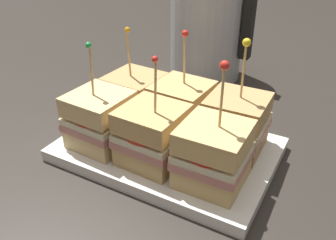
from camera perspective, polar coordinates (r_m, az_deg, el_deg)
name	(u,v)px	position (r m, az deg, el deg)	size (l,w,h in m)	color
ground_plane	(168,154)	(0.55, 0.00, -5.47)	(6.00, 6.00, 0.00)	#2D2823
serving_platter	(168,149)	(0.54, 0.00, -4.70)	(0.31, 0.21, 0.02)	white
sandwich_front_left	(100,120)	(0.53, -10.82, 0.06)	(0.09, 0.09, 0.16)	#DBB77A
sandwich_front_center	(154,136)	(0.48, -2.30, -2.54)	(0.09, 0.09, 0.16)	tan
sandwich_front_right	(213,154)	(0.45, 7.24, -5.51)	(0.09, 0.09, 0.16)	tan
sandwich_back_left	(135,97)	(0.59, -5.30, 3.68)	(0.09, 0.09, 0.16)	tan
sandwich_back_center	(181,109)	(0.55, 2.15, 1.84)	(0.09, 0.09, 0.16)	tan
sandwich_back_right	(236,123)	(0.52, 10.83, -0.47)	(0.09, 0.09, 0.16)	tan
kettle_steel	(207,23)	(0.78, 6.34, 15.18)	(0.18, 0.15, 0.26)	#B7BABF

